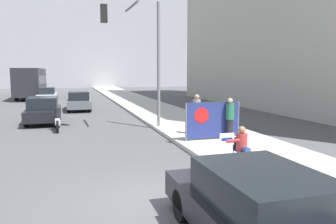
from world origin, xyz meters
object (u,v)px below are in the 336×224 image
object	(u,v)px
city_bus_on_road	(31,81)
pedestrian_behind	(197,114)
protest_banner	(212,120)
car_on_road_nearest	(43,110)
parked_car_curbside	(258,210)
traffic_light_pole	(140,44)
car_on_road_midblock	(79,101)
jogger_on_sidewalk	(230,118)
motorcycle_on_road	(58,120)
car_on_road_distant	(47,95)
seated_protester	(242,145)

from	to	relation	value
city_bus_on_road	pedestrian_behind	bearing A→B (deg)	-70.43
protest_banner	car_on_road_nearest	distance (m)	10.58
parked_car_curbside	traffic_light_pole	bearing A→B (deg)	87.43
car_on_road_nearest	car_on_road_midblock	distance (m)	6.40
pedestrian_behind	protest_banner	distance (m)	1.24
car_on_road_nearest	jogger_on_sidewalk	bearing A→B (deg)	-45.58
traffic_light_pole	motorcycle_on_road	xyz separation A→B (m)	(-4.06, 1.10, -3.83)
parked_car_curbside	motorcycle_on_road	xyz separation A→B (m)	(-3.53, 12.84, -0.19)
city_bus_on_road	motorcycle_on_road	world-z (taller)	city_bus_on_road
car_on_road_distant	seated_protester	bearing A→B (deg)	-74.76
traffic_light_pole	city_bus_on_road	bearing A→B (deg)	107.48
seated_protester	car_on_road_midblock	bearing A→B (deg)	107.08
car_on_road_distant	car_on_road_midblock	bearing A→B (deg)	-71.04
pedestrian_behind	parked_car_curbside	size ratio (longest dim) A/B	0.41
pedestrian_behind	traffic_light_pole	world-z (taller)	traffic_light_pole
parked_car_curbside	city_bus_on_road	size ratio (longest dim) A/B	0.37
seated_protester	city_bus_on_road	xyz separation A→B (m)	(-9.01, 31.81, 1.10)
seated_protester	car_on_road_nearest	distance (m)	13.23
city_bus_on_road	car_on_road_midblock	bearing A→B (deg)	-71.36
motorcycle_on_road	city_bus_on_road	bearing A→B (deg)	98.71
protest_banner	car_on_road_midblock	world-z (taller)	protest_banner
pedestrian_behind	car_on_road_midblock	size ratio (longest dim) A/B	0.41
seated_protester	car_on_road_distant	size ratio (longest dim) A/B	0.27
protest_banner	city_bus_on_road	world-z (taller)	city_bus_on_road
seated_protester	pedestrian_behind	xyz separation A→B (m)	(0.53, 4.98, 0.29)
jogger_on_sidewalk	city_bus_on_road	world-z (taller)	city_bus_on_road
parked_car_curbside	pedestrian_behind	bearing A→B (deg)	74.50
traffic_light_pole	motorcycle_on_road	bearing A→B (deg)	164.81
protest_banner	car_on_road_distant	bearing A→B (deg)	109.44
pedestrian_behind	car_on_road_midblock	bearing A→B (deg)	88.77
traffic_light_pole	car_on_road_midblock	size ratio (longest dim) A/B	1.41
seated_protester	traffic_light_pole	distance (m)	8.64
pedestrian_behind	parked_car_curbside	distance (m)	9.31
protest_banner	car_on_road_midblock	size ratio (longest dim) A/B	0.54
jogger_on_sidewalk	motorcycle_on_road	distance (m)	8.72
protest_banner	motorcycle_on_road	world-z (taller)	protest_banner
protest_banner	car_on_road_midblock	distance (m)	14.73
parked_car_curbside	city_bus_on_road	world-z (taller)	city_bus_on_road
seated_protester	car_on_road_distant	distance (m)	26.61
city_bus_on_road	jogger_on_sidewalk	bearing A→B (deg)	-69.64
car_on_road_midblock	pedestrian_behind	bearing A→B (deg)	-69.40
pedestrian_behind	car_on_road_distant	xyz separation A→B (m)	(-7.52, 20.70, -0.38)
pedestrian_behind	parked_car_curbside	bearing A→B (deg)	-127.32
seated_protester	pedestrian_behind	world-z (taller)	pedestrian_behind
parked_car_curbside	car_on_road_distant	size ratio (longest dim) A/B	0.99
jogger_on_sidewalk	car_on_road_nearest	bearing A→B (deg)	-41.40
car_on_road_midblock	motorcycle_on_road	distance (m)	8.87
city_bus_on_road	seated_protester	bearing A→B (deg)	-74.18
car_on_road_midblock	motorcycle_on_road	size ratio (longest dim) A/B	2.19
traffic_light_pole	car_on_road_distant	xyz separation A→B (m)	(-5.56, 17.93, -3.64)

